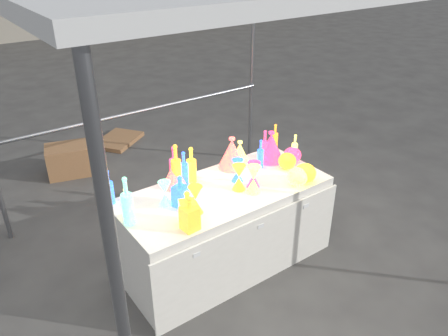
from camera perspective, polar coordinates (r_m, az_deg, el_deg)
ground at (r=4.08m, az=0.00°, el=-11.88°), size 80.00×80.00×0.00m
display_table at (r=3.84m, az=0.08°, el=-7.66°), size 1.84×0.83×0.75m
cardboard_box_closed at (r=5.70m, az=-19.59°, el=1.00°), size 0.59×0.50×0.37m
cardboard_box_flat at (r=6.47m, az=-13.65°, el=3.57°), size 0.83×0.78×0.06m
bottle_1 at (r=3.50m, az=-14.80°, el=-2.39°), size 0.07×0.07×0.30m
bottle_2 at (r=3.61m, az=-6.28°, el=0.26°), size 0.09×0.09×0.39m
bottle_3 at (r=3.70m, az=-6.50°, el=0.50°), size 0.09×0.09×0.34m
bottle_4 at (r=3.23m, az=-12.55°, el=-4.81°), size 0.08×0.08×0.30m
bottle_5 at (r=3.20m, az=-12.56°, el=-4.20°), size 0.11×0.11×0.39m
bottle_6 at (r=3.69m, az=-4.28°, el=0.44°), size 0.10×0.10×0.32m
bottle_7 at (r=3.66m, az=-5.25°, el=-0.00°), size 0.09×0.09×0.31m
decanter_0 at (r=3.16m, az=-4.77°, el=-5.22°), size 0.15×0.15×0.28m
decanter_1 at (r=3.11m, az=-4.53°, el=-5.88°), size 0.12×0.12×0.27m
decanter_2 at (r=3.38m, az=-5.72°, el=-3.03°), size 0.13×0.13×0.26m
hourglass_0 at (r=3.30m, az=-3.74°, el=-4.15°), size 0.15×0.15×0.23m
hourglass_1 at (r=3.63m, az=3.88°, el=-0.90°), size 0.14×0.14×0.23m
hourglass_2 at (r=3.55m, az=3.88°, el=-1.52°), size 0.15×0.15×0.24m
hourglass_3 at (r=3.42m, az=-7.71°, el=-3.28°), size 0.13×0.13×0.20m
hourglass_4 at (r=3.59m, az=1.96°, el=-1.22°), size 0.13×0.13×0.22m
hourglass_5 at (r=3.72m, az=1.78°, el=-0.32°), size 0.11×0.11×0.21m
globe_0 at (r=3.78m, az=10.53°, el=-0.80°), size 0.19×0.19×0.15m
globe_1 at (r=3.72m, az=9.55°, el=-1.26°), size 0.23×0.23×0.14m
globe_2 at (r=3.98m, az=8.24°, el=0.82°), size 0.20×0.20×0.13m
globe_3 at (r=4.10m, az=8.92°, el=1.58°), size 0.19×0.19×0.13m
lampshade_0 at (r=3.65m, az=-6.53°, el=-0.72°), size 0.23×0.23×0.25m
lampshade_1 at (r=3.93m, az=1.03°, el=2.02°), size 0.32×0.32×0.29m
lampshade_2 at (r=4.08m, az=6.14°, el=2.86°), size 0.30×0.30×0.29m
lampshade_3 at (r=3.99m, az=2.08°, el=1.98°), size 0.23×0.23×0.24m
bottle_8 at (r=3.94m, az=4.79°, el=1.88°), size 0.07×0.07×0.27m
bottle_9 at (r=4.30m, az=6.67°, el=4.06°), size 0.07×0.07×0.27m
bottle_10 at (r=4.05m, az=5.32°, el=2.91°), size 0.08×0.08×0.31m
bottle_11 at (r=4.13m, az=9.20°, el=2.71°), size 0.06×0.06×0.26m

